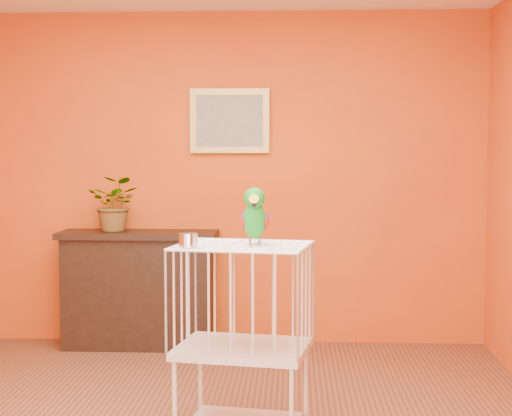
{
  "coord_description": "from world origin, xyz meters",
  "views": [
    {
      "loc": [
        0.5,
        -3.9,
        1.5
      ],
      "look_at": [
        0.31,
        0.12,
        1.22
      ],
      "focal_mm": 55.0,
      "sensor_mm": 36.0,
      "label": 1
    }
  ],
  "objects": [
    {
      "name": "room_shell",
      "position": [
        0.0,
        0.0,
        1.58
      ],
      "size": [
        4.5,
        4.5,
        4.5
      ],
      "color": "#D05313",
      "rests_on": "ground"
    },
    {
      "name": "console_cabinet",
      "position": [
        -0.69,
        2.04,
        0.45
      ],
      "size": [
        1.21,
        0.43,
        0.9
      ],
      "color": "black",
      "rests_on": "ground"
    },
    {
      "name": "potted_plant",
      "position": [
        -0.87,
        2.02,
        1.06
      ],
      "size": [
        0.43,
        0.46,
        0.33
      ],
      "primitive_type": "imported",
      "rotation": [
        0.0,
        0.0,
        -0.11
      ],
      "color": "#26722D",
      "rests_on": "console_cabinet"
    },
    {
      "name": "framed_picture",
      "position": [
        0.0,
        2.22,
        1.75
      ],
      "size": [
        0.62,
        0.04,
        0.5
      ],
      "color": "#AF923E",
      "rests_on": "room_shell"
    },
    {
      "name": "birdcage",
      "position": [
        0.24,
        0.11,
        0.53
      ],
      "size": [
        0.74,
        0.61,
        1.03
      ],
      "rotation": [
        0.0,
        0.0,
        -0.17
      ],
      "color": "silver",
      "rests_on": "ground"
    },
    {
      "name": "feed_cup",
      "position": [
        -0.02,
        -0.02,
        1.06
      ],
      "size": [
        0.1,
        0.1,
        0.07
      ],
      "primitive_type": "cylinder",
      "color": "silver",
      "rests_on": "birdcage"
    },
    {
      "name": "parrot",
      "position": [
        0.3,
        0.07,
        1.18
      ],
      "size": [
        0.15,
        0.27,
        0.3
      ],
      "rotation": [
        0.0,
        0.0,
        0.02
      ],
      "color": "#59544C",
      "rests_on": "birdcage"
    }
  ]
}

